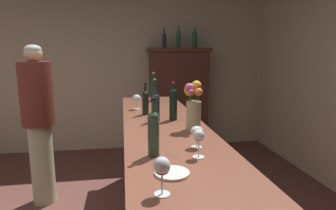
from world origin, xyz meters
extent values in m
cube|color=#C1B297|center=(0.00, 2.91, 1.37)|extent=(5.31, 0.12, 2.73)
cube|color=brown|center=(0.56, 0.39, 0.48)|extent=(0.57, 2.70, 0.96)
cube|color=brown|center=(0.56, 0.39, 0.98)|extent=(0.64, 2.81, 0.05)
cube|color=#48261E|center=(1.10, 2.61, 0.82)|extent=(0.89, 0.36, 1.64)
cube|color=#452819|center=(1.10, 2.61, 1.61)|extent=(0.97, 0.42, 0.06)
cylinder|color=black|center=(0.44, 0.78, 1.10)|extent=(0.06, 0.06, 0.19)
sphere|color=black|center=(0.44, 0.78, 1.20)|extent=(0.06, 0.06, 0.06)
cylinder|color=black|center=(0.44, 0.78, 1.24)|extent=(0.02, 0.02, 0.09)
cylinder|color=black|center=(0.44, 0.78, 1.29)|extent=(0.02, 0.02, 0.02)
cylinder|color=#1B311F|center=(0.59, 1.51, 1.12)|extent=(0.08, 0.08, 0.23)
sphere|color=#1B311F|center=(0.59, 1.51, 1.24)|extent=(0.08, 0.08, 0.08)
cylinder|color=#1B311F|center=(0.59, 1.51, 1.28)|extent=(0.03, 0.03, 0.09)
cylinder|color=gold|center=(0.59, 1.51, 1.33)|extent=(0.03, 0.03, 0.02)
cylinder|color=#2F4A35|center=(0.40, -0.30, 1.12)|extent=(0.06, 0.06, 0.22)
sphere|color=#2F4A35|center=(0.40, -0.30, 1.23)|extent=(0.06, 0.06, 0.06)
cylinder|color=#2F4A35|center=(0.40, -0.30, 1.27)|extent=(0.02, 0.02, 0.09)
cylinder|color=black|center=(0.40, -0.30, 1.33)|extent=(0.02, 0.02, 0.02)
cylinder|color=#1B3034|center=(0.50, 0.50, 1.11)|extent=(0.06, 0.06, 0.20)
sphere|color=#1B3034|center=(0.50, 0.50, 1.21)|extent=(0.06, 0.06, 0.06)
cylinder|color=#1B3034|center=(0.50, 0.50, 1.26)|extent=(0.02, 0.02, 0.10)
cylinder|color=black|center=(0.50, 0.50, 1.31)|extent=(0.02, 0.02, 0.02)
cylinder|color=black|center=(0.65, 0.53, 1.13)|extent=(0.07, 0.07, 0.23)
sphere|color=black|center=(0.65, 0.53, 1.24)|extent=(0.07, 0.07, 0.07)
cylinder|color=black|center=(0.65, 0.53, 1.28)|extent=(0.02, 0.02, 0.07)
cylinder|color=red|center=(0.65, 0.53, 1.32)|extent=(0.03, 0.03, 0.02)
cylinder|color=white|center=(0.67, -0.20, 1.01)|extent=(0.06, 0.06, 0.00)
cylinder|color=white|center=(0.67, -0.20, 1.05)|extent=(0.01, 0.01, 0.07)
ellipsoid|color=white|center=(0.67, -0.20, 1.11)|extent=(0.08, 0.08, 0.06)
ellipsoid|color=maroon|center=(0.67, -0.20, 1.09)|extent=(0.06, 0.06, 0.02)
cylinder|color=white|center=(0.64, -0.36, 1.01)|extent=(0.07, 0.07, 0.00)
cylinder|color=white|center=(0.64, -0.36, 1.06)|extent=(0.01, 0.01, 0.09)
ellipsoid|color=white|center=(0.64, -0.36, 1.13)|extent=(0.06, 0.06, 0.06)
ellipsoid|color=maroon|center=(0.64, -0.36, 1.12)|extent=(0.05, 0.05, 0.02)
cylinder|color=white|center=(0.37, 1.03, 1.01)|extent=(0.07, 0.07, 0.00)
cylinder|color=white|center=(0.37, 1.03, 1.05)|extent=(0.01, 0.01, 0.07)
ellipsoid|color=white|center=(0.37, 1.03, 1.12)|extent=(0.08, 0.08, 0.07)
cylinder|color=white|center=(0.38, -0.74, 1.01)|extent=(0.07, 0.07, 0.00)
cylinder|color=white|center=(0.38, -0.74, 1.05)|extent=(0.01, 0.01, 0.08)
ellipsoid|color=white|center=(0.38, -0.74, 1.13)|extent=(0.07, 0.07, 0.08)
ellipsoid|color=maroon|center=(0.38, -0.74, 1.11)|extent=(0.06, 0.06, 0.03)
cylinder|color=tan|center=(0.74, 0.20, 1.12)|extent=(0.11, 0.11, 0.21)
cylinder|color=#38602D|center=(0.78, 0.20, 1.23)|extent=(0.01, 0.01, 0.20)
sphere|color=#DC4227|center=(0.78, 0.20, 1.33)|extent=(0.04, 0.04, 0.04)
cylinder|color=#38602D|center=(0.77, 0.22, 1.24)|extent=(0.01, 0.01, 0.20)
sphere|color=gold|center=(0.77, 0.22, 1.33)|extent=(0.07, 0.07, 0.07)
cylinder|color=#38602D|center=(0.72, 0.22, 1.22)|extent=(0.01, 0.01, 0.16)
sphere|color=gold|center=(0.72, 0.22, 1.30)|extent=(0.09, 0.09, 0.09)
cylinder|color=#38602D|center=(0.71, 0.21, 1.23)|extent=(0.01, 0.01, 0.18)
sphere|color=#CB5A8C|center=(0.71, 0.21, 1.32)|extent=(0.07, 0.07, 0.07)
cylinder|color=#38602D|center=(0.72, 0.17, 1.22)|extent=(0.01, 0.01, 0.16)
sphere|color=#D14387|center=(0.72, 0.17, 1.29)|extent=(0.04, 0.04, 0.04)
cylinder|color=#38602D|center=(0.77, 0.16, 1.22)|extent=(0.01, 0.01, 0.16)
sphere|color=orange|center=(0.77, 0.16, 1.29)|extent=(0.06, 0.06, 0.06)
cylinder|color=white|center=(0.46, -0.56, 1.02)|extent=(0.17, 0.17, 0.01)
cylinder|color=#1F2A3A|center=(0.88, 2.61, 1.73)|extent=(0.06, 0.06, 0.18)
sphere|color=#1F2A3A|center=(0.88, 2.61, 1.82)|extent=(0.06, 0.06, 0.06)
cylinder|color=#1F2A3A|center=(0.88, 2.61, 1.87)|extent=(0.02, 0.02, 0.10)
cylinder|color=black|center=(0.88, 2.61, 1.92)|extent=(0.02, 0.02, 0.02)
cylinder|color=#2E4C2D|center=(1.10, 2.61, 1.75)|extent=(0.06, 0.06, 0.22)
sphere|color=#2E4C2D|center=(1.10, 2.61, 1.86)|extent=(0.06, 0.06, 0.06)
cylinder|color=#2E4C2D|center=(1.10, 2.61, 1.90)|extent=(0.02, 0.02, 0.08)
cylinder|color=black|center=(1.10, 2.61, 1.95)|extent=(0.02, 0.02, 0.02)
cylinder|color=#274A34|center=(1.35, 2.61, 1.74)|extent=(0.08, 0.08, 0.21)
sphere|color=#274A34|center=(1.35, 2.61, 1.85)|extent=(0.08, 0.08, 0.08)
cylinder|color=#274A34|center=(1.35, 2.61, 1.90)|extent=(0.03, 0.03, 0.09)
cylinder|color=gold|center=(1.35, 2.61, 1.95)|extent=(0.03, 0.03, 0.02)
cylinder|color=#ADB28D|center=(-0.62, 1.21, 0.42)|extent=(0.23, 0.23, 0.84)
cylinder|color=maroon|center=(-0.62, 1.21, 1.16)|extent=(0.32, 0.32, 0.64)
sphere|color=#D8B587|center=(-0.62, 1.21, 1.56)|extent=(0.17, 0.17, 0.17)
ellipsoid|color=#B4B2A7|center=(-0.62, 1.21, 1.60)|extent=(0.16, 0.16, 0.09)
camera|label=1|loc=(0.24, -1.81, 1.58)|focal=30.76mm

